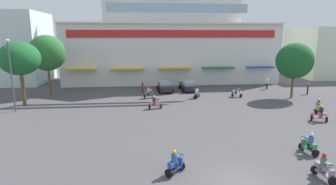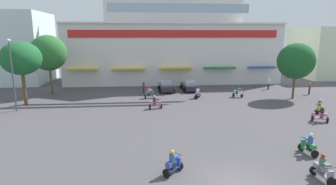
# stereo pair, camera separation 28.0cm
# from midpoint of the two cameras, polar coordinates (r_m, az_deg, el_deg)

# --- Properties ---
(ground_plane) EXTENTS (128.00, 128.00, 0.00)m
(ground_plane) POSITION_cam_midpoint_polar(r_m,az_deg,el_deg) (27.44, 5.20, -4.90)
(ground_plane) COLOR #4C484C
(colonial_building) EXTENTS (35.81, 16.65, 18.74)m
(colonial_building) POSITION_cam_midpoint_polar(r_m,az_deg,el_deg) (49.11, 0.27, 12.10)
(colonial_building) COLOR silver
(colonial_building) RESTS_ON ground
(flank_building_left) EXTENTS (9.37, 10.61, 11.87)m
(flank_building_left) POSITION_cam_midpoint_polar(r_m,az_deg,el_deg) (53.17, -29.60, 8.21)
(flank_building_left) COLOR silver
(flank_building_left) RESTS_ON ground
(flank_building_right) EXTENTS (8.87, 11.36, 9.57)m
(flank_building_right) POSITION_cam_midpoint_polar(r_m,az_deg,el_deg) (61.34, 29.28, 7.44)
(flank_building_right) COLOR beige
(flank_building_right) RESTS_ON ground
(plaza_tree_0) EXTENTS (4.85, 4.18, 8.10)m
(plaza_tree_0) POSITION_cam_midpoint_polar(r_m,az_deg,el_deg) (40.01, -24.52, 7.63)
(plaza_tree_0) COLOR brown
(plaza_tree_0) RESTS_ON ground
(plaza_tree_1) EXTENTS (4.71, 4.13, 7.09)m
(plaza_tree_1) POSITION_cam_midpoint_polar(r_m,az_deg,el_deg) (37.78, 25.13, 6.09)
(plaza_tree_1) COLOR brown
(plaza_tree_1) RESTS_ON ground
(plaza_tree_2) EXTENTS (4.45, 4.57, 7.34)m
(plaza_tree_2) POSITION_cam_midpoint_polar(r_m,az_deg,el_deg) (34.80, -29.21, 6.30)
(plaza_tree_2) COLOR brown
(plaza_tree_2) RESTS_ON ground
(parked_car_0) EXTENTS (2.40, 4.46, 1.49)m
(parked_car_0) POSITION_cam_midpoint_polar(r_m,az_deg,el_deg) (39.21, -0.88, 1.36)
(parked_car_0) COLOR #2B2329
(parked_car_0) RESTS_ON ground
(parked_car_1) EXTENTS (2.46, 4.40, 1.55)m
(parked_car_1) POSITION_cam_midpoint_polar(r_m,az_deg,el_deg) (39.90, 4.02, 1.53)
(parked_car_1) COLOR #2C2331
(parked_car_1) RESTS_ON ground
(scooter_rider_0) EXTENTS (1.35, 0.68, 1.54)m
(scooter_rider_0) POSITION_cam_midpoint_polar(r_m,az_deg,el_deg) (34.82, -4.37, -0.22)
(scooter_rider_0) COLOR black
(scooter_rider_0) RESTS_ON ground
(scooter_rider_1) EXTENTS (1.49, 1.11, 1.55)m
(scooter_rider_1) POSITION_cam_midpoint_polar(r_m,az_deg,el_deg) (29.03, 29.31, -4.14)
(scooter_rider_1) COLOR black
(scooter_rider_1) RESTS_ON ground
(scooter_rider_2) EXTENTS (1.31, 1.34, 1.51)m
(scooter_rider_2) POSITION_cam_midpoint_polar(r_m,az_deg,el_deg) (16.11, 0.99, -14.89)
(scooter_rider_2) COLOR black
(scooter_rider_2) RESTS_ON ground
(scooter_rider_3) EXTENTS (1.04, 1.40, 1.53)m
(scooter_rider_3) POSITION_cam_midpoint_polar(r_m,az_deg,el_deg) (35.05, 5.88, -0.15)
(scooter_rider_3) COLOR black
(scooter_rider_3) RESTS_ON ground
(scooter_rider_5) EXTENTS (0.66, 1.52, 1.52)m
(scooter_rider_5) POSITION_cam_midpoint_polar(r_m,az_deg,el_deg) (17.76, 29.85, -13.89)
(scooter_rider_5) COLOR black
(scooter_rider_5) RESTS_ON ground
(scooter_rider_6) EXTENTS (1.49, 0.73, 1.51)m
(scooter_rider_6) POSITION_cam_midpoint_polar(r_m,az_deg,el_deg) (29.79, -3.09, -2.29)
(scooter_rider_6) COLOR black
(scooter_rider_6) RESTS_ON ground
(scooter_rider_7) EXTENTS (1.30, 1.30, 1.57)m
(scooter_rider_7) POSITION_cam_midpoint_polar(r_m,az_deg,el_deg) (36.64, 14.20, 0.09)
(scooter_rider_7) COLOR black
(scooter_rider_7) RESTS_ON ground
(scooter_rider_8) EXTENTS (1.42, 1.43, 1.48)m
(scooter_rider_8) POSITION_cam_midpoint_polar(r_m,az_deg,el_deg) (32.43, 29.06, -2.65)
(scooter_rider_8) COLOR black
(scooter_rider_8) RESTS_ON ground
(scooter_rider_9) EXTENTS (0.73, 1.46, 1.53)m
(scooter_rider_9) POSITION_cam_midpoint_polar(r_m,az_deg,el_deg) (20.91, 27.50, -9.82)
(scooter_rider_9) COLOR black
(scooter_rider_9) RESTS_ON ground
(pedestrian_0) EXTENTS (0.53, 0.53, 1.76)m
(pedestrian_0) POSITION_cam_midpoint_polar(r_m,az_deg,el_deg) (43.40, 20.15, 1.97)
(pedestrian_0) COLOR #252D3F
(pedestrian_0) RESTS_ON ground
(pedestrian_1) EXTENTS (0.44, 0.44, 1.70)m
(pedestrian_1) POSITION_cam_midpoint_polar(r_m,az_deg,el_deg) (37.99, -5.64, 1.31)
(pedestrian_1) COLOR #232340
(pedestrian_1) RESTS_ON ground
(pedestrian_2) EXTENTS (0.33, 0.33, 1.67)m
(pedestrian_2) POSITION_cam_midpoint_polar(r_m,az_deg,el_deg) (41.82, 27.42, 0.97)
(pedestrian_2) COLOR #221430
(pedestrian_2) RESTS_ON ground
(streetlamp_near) EXTENTS (0.40, 0.40, 7.62)m
(streetlamp_near) POSITION_cam_midpoint_polar(r_m,az_deg,el_deg) (32.50, -30.64, 4.03)
(streetlamp_near) COLOR #474C51
(streetlamp_near) RESTS_ON ground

